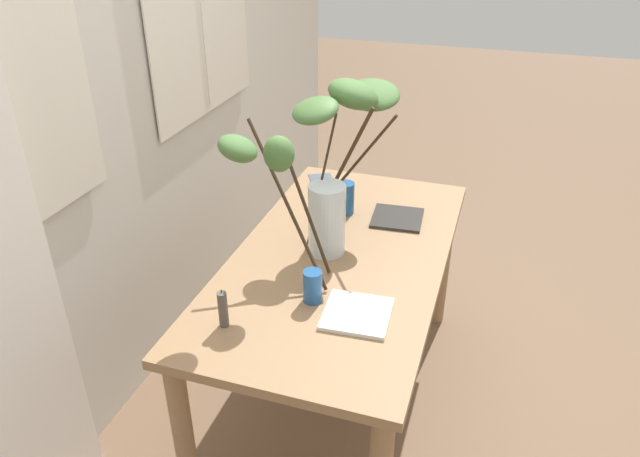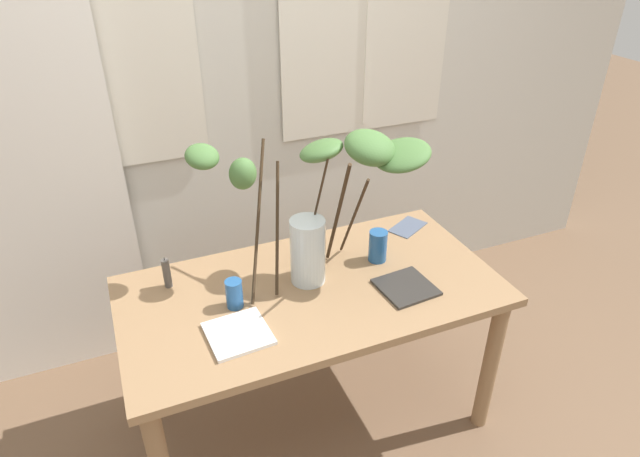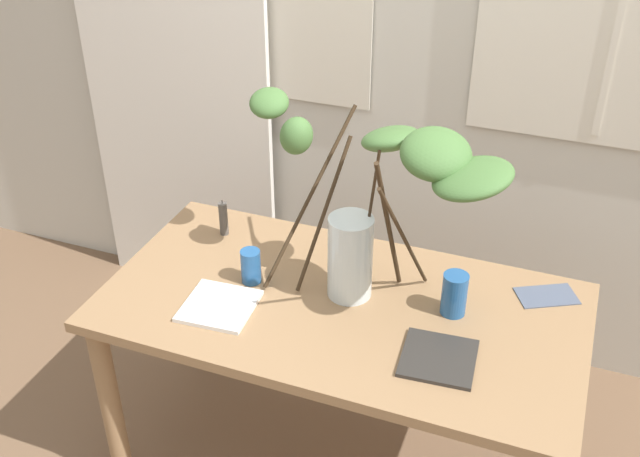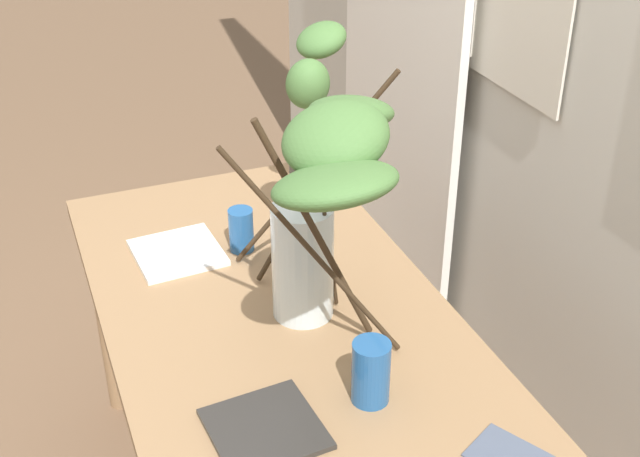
% 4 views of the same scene
% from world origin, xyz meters
% --- Properties ---
extents(ground, '(14.00, 14.00, 0.00)m').
position_xyz_m(ground, '(0.00, 0.00, 0.00)').
color(ground, brown).
extents(back_wall_with_windows, '(4.70, 0.14, 2.99)m').
position_xyz_m(back_wall_with_windows, '(-0.00, 0.92, 1.50)').
color(back_wall_with_windows, beige).
rests_on(back_wall_with_windows, ground).
extents(curtain_sheer_side, '(0.86, 0.03, 2.32)m').
position_xyz_m(curtain_sheer_side, '(-1.02, 0.80, 1.16)').
color(curtain_sheer_side, white).
rests_on(curtain_sheer_side, ground).
extents(dining_table, '(1.50, 0.78, 0.74)m').
position_xyz_m(dining_table, '(0.00, 0.00, 0.63)').
color(dining_table, '#93704C').
rests_on(dining_table, ground).
extents(vase_with_branches, '(0.91, 0.49, 0.63)m').
position_xyz_m(vase_with_branches, '(0.09, 0.06, 1.10)').
color(vase_with_branches, silver).
rests_on(vase_with_branches, dining_table).
extents(drinking_glass_blue_left, '(0.06, 0.06, 0.12)m').
position_xyz_m(drinking_glass_blue_left, '(-0.31, 0.01, 0.79)').
color(drinking_glass_blue_left, '#235693').
rests_on(drinking_glass_blue_left, dining_table).
extents(drinking_glass_blue_right, '(0.08, 0.08, 0.14)m').
position_xyz_m(drinking_glass_blue_right, '(0.33, 0.08, 0.80)').
color(drinking_glass_blue_right, '#235693').
rests_on(drinking_glass_blue_right, dining_table).
extents(plate_square_left, '(0.23, 0.23, 0.01)m').
position_xyz_m(plate_square_left, '(-0.34, -0.16, 0.74)').
color(plate_square_left, white).
rests_on(plate_square_left, dining_table).
extents(plate_square_right, '(0.22, 0.22, 0.01)m').
position_xyz_m(plate_square_right, '(0.34, -0.15, 0.74)').
color(plate_square_right, '#2D2B28').
rests_on(plate_square_right, dining_table).
extents(napkin_folded, '(0.21, 0.18, 0.00)m').
position_xyz_m(napkin_folded, '(0.59, 0.26, 0.74)').
color(napkin_folded, '#4C566B').
rests_on(napkin_folded, dining_table).
extents(pillar_candle, '(0.03, 0.03, 0.14)m').
position_xyz_m(pillar_candle, '(-0.52, 0.23, 0.80)').
color(pillar_candle, '#514C47').
rests_on(pillar_candle, dining_table).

